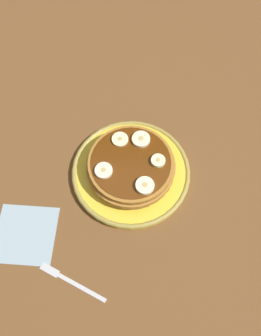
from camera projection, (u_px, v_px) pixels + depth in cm
name	position (u px, v px, depth cm)	size (l,w,h in cm)	color
ground_plane	(130.00, 177.00, 68.49)	(140.00, 140.00, 3.00)	brown
plate	(130.00, 172.00, 66.33)	(23.40, 23.40, 1.67)	yellow
pancake_stack	(129.00, 165.00, 64.21)	(17.01, 17.27, 3.93)	#B57C42
banana_slice_0	(144.00, 186.00, 59.88)	(3.40, 3.40, 1.04)	#ECF4C1
banana_slice_1	(103.00, 171.00, 61.26)	(3.29, 3.29, 0.87)	beige
banana_slice_2	(141.00, 139.00, 64.13)	(3.53, 3.53, 0.91)	#F8E4BC
banana_slice_3	(120.00, 140.00, 64.25)	(3.18, 3.18, 0.69)	#F1EFB5
banana_slice_4	(158.00, 162.00, 61.97)	(2.70, 2.70, 0.98)	#EEF0B7
napkin	(25.00, 234.00, 61.62)	(11.00, 11.00, 0.30)	#99B2BF
fork	(68.00, 280.00, 58.00)	(12.05, 6.72, 0.50)	silver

